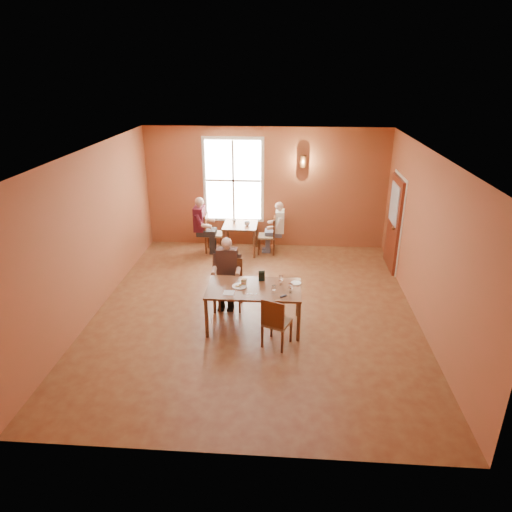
# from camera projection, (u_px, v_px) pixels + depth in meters

# --- Properties ---
(ground) EXTENTS (6.00, 7.00, 0.01)m
(ground) POSITION_uv_depth(u_px,v_px,m) (255.00, 311.00, 8.72)
(ground) COLOR brown
(ground) RESTS_ON ground
(wall_back) EXTENTS (6.00, 0.04, 3.00)m
(wall_back) POSITION_uv_depth(u_px,v_px,m) (266.00, 188.00, 11.36)
(wall_back) COLOR brown
(wall_back) RESTS_ON ground
(wall_front) EXTENTS (6.00, 0.04, 3.00)m
(wall_front) POSITION_uv_depth(u_px,v_px,m) (231.00, 350.00, 4.92)
(wall_front) COLOR brown
(wall_front) RESTS_ON ground
(wall_left) EXTENTS (0.04, 7.00, 3.00)m
(wall_left) POSITION_uv_depth(u_px,v_px,m) (92.00, 233.00, 8.34)
(wall_left) COLOR brown
(wall_left) RESTS_ON ground
(wall_right) EXTENTS (0.04, 7.00, 3.00)m
(wall_right) POSITION_uv_depth(u_px,v_px,m) (427.00, 241.00, 7.94)
(wall_right) COLOR brown
(wall_right) RESTS_ON ground
(ceiling) EXTENTS (6.00, 7.00, 0.04)m
(ceiling) POSITION_uv_depth(u_px,v_px,m) (255.00, 152.00, 7.56)
(ceiling) COLOR white
(ceiling) RESTS_ON wall_back
(window) EXTENTS (1.36, 0.10, 1.96)m
(window) POSITION_uv_depth(u_px,v_px,m) (233.00, 180.00, 11.29)
(window) COLOR white
(window) RESTS_ON wall_back
(door) EXTENTS (0.12, 1.04, 2.10)m
(door) POSITION_uv_depth(u_px,v_px,m) (393.00, 224.00, 10.23)
(door) COLOR maroon
(door) RESTS_ON ground
(wall_sconce) EXTENTS (0.16, 0.16, 0.28)m
(wall_sconce) POSITION_uv_depth(u_px,v_px,m) (303.00, 162.00, 10.93)
(wall_sconce) COLOR brown
(wall_sconce) RESTS_ON wall_back
(main_table) EXTENTS (1.64, 0.92, 0.77)m
(main_table) POSITION_uv_depth(u_px,v_px,m) (254.00, 307.00, 8.06)
(main_table) COLOR brown
(main_table) RESTS_ON ground
(chair_diner_main) EXTENTS (0.42, 0.42, 0.96)m
(chair_diner_main) POSITION_uv_depth(u_px,v_px,m) (231.00, 285.00, 8.65)
(chair_diner_main) COLOR #4B2B10
(chair_diner_main) RESTS_ON ground
(diner_main) EXTENTS (0.52, 0.52, 1.30)m
(diner_main) POSITION_uv_depth(u_px,v_px,m) (230.00, 278.00, 8.56)
(diner_main) COLOR #33241C
(diner_main) RESTS_ON ground
(chair_empty) EXTENTS (0.52, 0.52, 0.90)m
(chair_empty) POSITION_uv_depth(u_px,v_px,m) (277.00, 321.00, 7.49)
(chair_empty) COLOR brown
(chair_empty) RESTS_ON ground
(plate_food) EXTENTS (0.27, 0.27, 0.03)m
(plate_food) POSITION_uv_depth(u_px,v_px,m) (239.00, 286.00, 7.94)
(plate_food) COLOR silver
(plate_food) RESTS_ON main_table
(sandwich) EXTENTS (0.09, 0.09, 0.11)m
(sandwich) POSITION_uv_depth(u_px,v_px,m) (244.00, 282.00, 7.98)
(sandwich) COLOR tan
(sandwich) RESTS_ON main_table
(goblet_a) EXTENTS (0.08, 0.08, 0.19)m
(goblet_a) POSITION_uv_depth(u_px,v_px,m) (281.00, 280.00, 7.97)
(goblet_a) COLOR silver
(goblet_a) RESTS_ON main_table
(goblet_b) EXTENTS (0.07, 0.07, 0.17)m
(goblet_b) POSITION_uv_depth(u_px,v_px,m) (291.00, 288.00, 7.72)
(goblet_b) COLOR white
(goblet_b) RESTS_ON main_table
(goblet_c) EXTENTS (0.09, 0.09, 0.18)m
(goblet_c) POSITION_uv_depth(u_px,v_px,m) (274.00, 289.00, 7.65)
(goblet_c) COLOR silver
(goblet_c) RESTS_ON main_table
(menu_stand) EXTENTS (0.12, 0.07, 0.19)m
(menu_stand) POSITION_uv_depth(u_px,v_px,m) (262.00, 276.00, 8.13)
(menu_stand) COLOR black
(menu_stand) RESTS_ON main_table
(knife) EXTENTS (0.19, 0.04, 0.00)m
(knife) POSITION_uv_depth(u_px,v_px,m) (251.00, 294.00, 7.68)
(knife) COLOR white
(knife) RESTS_ON main_table
(napkin) EXTENTS (0.19, 0.19, 0.01)m
(napkin) POSITION_uv_depth(u_px,v_px,m) (229.00, 293.00, 7.73)
(napkin) COLOR white
(napkin) RESTS_ON main_table
(side_plate) EXTENTS (0.20, 0.20, 0.01)m
(side_plate) POSITION_uv_depth(u_px,v_px,m) (296.00, 283.00, 8.06)
(side_plate) COLOR silver
(side_plate) RESTS_ON main_table
(sunglasses) EXTENTS (0.12, 0.11, 0.02)m
(sunglasses) POSITION_uv_depth(u_px,v_px,m) (283.00, 296.00, 7.61)
(sunglasses) COLOR black
(sunglasses) RESTS_ON main_table
(second_table) EXTENTS (0.82, 0.82, 0.72)m
(second_table) POSITION_uv_depth(u_px,v_px,m) (241.00, 238.00, 11.33)
(second_table) COLOR brown
(second_table) RESTS_ON ground
(chair_diner_white) EXTENTS (0.40, 0.40, 0.91)m
(chair_diner_white) POSITION_uv_depth(u_px,v_px,m) (267.00, 235.00, 11.25)
(chair_diner_white) COLOR brown
(chair_diner_white) RESTS_ON ground
(diner_white) EXTENTS (0.50, 0.50, 1.24)m
(diner_white) POSITION_uv_depth(u_px,v_px,m) (268.00, 229.00, 11.19)
(diner_white) COLOR silver
(diner_white) RESTS_ON ground
(chair_diner_maroon) EXTENTS (0.43, 0.43, 0.96)m
(chair_diner_maroon) POSITION_uv_depth(u_px,v_px,m) (214.00, 233.00, 11.33)
(chair_diner_maroon) COLOR #502B1B
(chair_diner_maroon) RESTS_ON ground
(diner_maroon) EXTENTS (0.55, 0.55, 1.37)m
(diner_maroon) POSITION_uv_depth(u_px,v_px,m) (213.00, 225.00, 11.26)
(diner_maroon) COLOR maroon
(diner_maroon) RESTS_ON ground
(cup_a) EXTENTS (0.14, 0.14, 0.10)m
(cup_a) POSITION_uv_depth(u_px,v_px,m) (247.00, 224.00, 11.10)
(cup_a) COLOR silver
(cup_a) RESTS_ON second_table
(cup_b) EXTENTS (0.13, 0.13, 0.09)m
(cup_b) POSITION_uv_depth(u_px,v_px,m) (234.00, 221.00, 11.28)
(cup_b) COLOR white
(cup_b) RESTS_ON second_table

